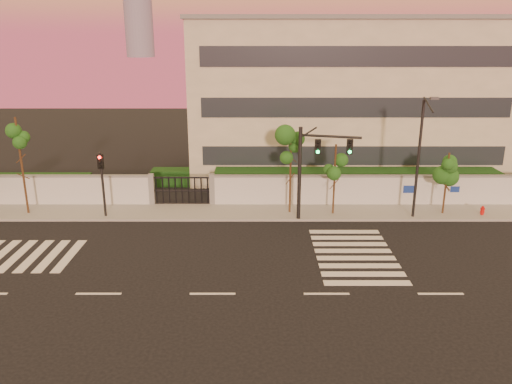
% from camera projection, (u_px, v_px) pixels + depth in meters
% --- Properties ---
extents(ground, '(120.00, 120.00, 0.00)m').
position_uv_depth(ground, '(213.00, 294.00, 21.83)').
color(ground, black).
rests_on(ground, ground).
extents(sidewalk, '(60.00, 3.00, 0.15)m').
position_uv_depth(sidewalk, '(226.00, 212.00, 31.84)').
color(sidewalk, gray).
rests_on(sidewalk, ground).
extents(perimeter_wall, '(60.00, 0.36, 2.20)m').
position_uv_depth(perimeter_wall, '(229.00, 190.00, 32.98)').
color(perimeter_wall, silver).
rests_on(perimeter_wall, ground).
extents(hedge_row, '(41.00, 4.25, 1.80)m').
position_uv_depth(hedge_row, '(246.00, 183.00, 35.67)').
color(hedge_row, black).
rests_on(hedge_row, ground).
extents(institutional_building, '(24.40, 12.40, 12.25)m').
position_uv_depth(institutional_building, '(342.00, 96.00, 41.01)').
color(institutional_building, '#B3AC97').
rests_on(institutional_building, ground).
extents(road_markings, '(57.00, 7.62, 0.02)m').
position_uv_depth(road_markings, '(188.00, 258.00, 25.42)').
color(road_markings, silver).
rests_on(road_markings, ground).
extents(street_tree_c, '(1.59, 1.27, 6.21)m').
position_uv_depth(street_tree_c, '(19.00, 144.00, 30.23)').
color(street_tree_c, '#382314').
rests_on(street_tree_c, ground).
extents(street_tree_d, '(1.57, 1.25, 5.40)m').
position_uv_depth(street_tree_d, '(291.00, 153.00, 30.58)').
color(street_tree_d, '#382314').
rests_on(street_tree_d, ground).
extents(street_tree_e, '(1.45, 1.15, 4.57)m').
position_uv_depth(street_tree_e, '(335.00, 164.00, 30.50)').
color(street_tree_e, '#382314').
rests_on(street_tree_e, ground).
extents(street_tree_f, '(1.46, 1.16, 4.04)m').
position_uv_depth(street_tree_f, '(448.00, 170.00, 30.64)').
color(street_tree_f, '#382314').
rests_on(street_tree_f, ground).
extents(traffic_signal_main, '(3.62, 1.05, 5.79)m').
position_uv_depth(traffic_signal_main, '(312.00, 163.00, 29.49)').
color(traffic_signal_main, black).
rests_on(traffic_signal_main, ground).
extents(traffic_signal_secondary, '(0.33, 0.33, 4.18)m').
position_uv_depth(traffic_signal_secondary, '(102.00, 177.00, 30.22)').
color(traffic_signal_secondary, black).
rests_on(traffic_signal_secondary, ground).
extents(streetlight_east, '(0.46, 1.84, 7.65)m').
position_uv_depth(streetlight_east, '(420.00, 154.00, 29.56)').
color(streetlight_east, black).
rests_on(streetlight_east, ground).
extents(fire_hydrant, '(0.28, 0.27, 0.72)m').
position_uv_depth(fire_hydrant, '(482.00, 211.00, 31.13)').
color(fire_hydrant, '#BB0E0C').
rests_on(fire_hydrant, ground).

